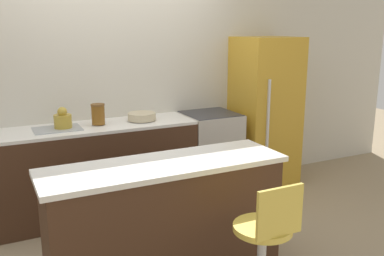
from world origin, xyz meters
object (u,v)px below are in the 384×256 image
at_px(refrigerator, 265,112).
at_px(mixing_bowl, 142,116).
at_px(oven_range, 210,153).
at_px(stool_chair, 265,250).
at_px(kettle, 63,120).

bearing_deg(refrigerator, mixing_bowl, 179.18).
bearing_deg(oven_range, mixing_bowl, 179.66).
distance_m(oven_range, mixing_bowl, 0.96).
bearing_deg(refrigerator, stool_chair, -125.27).
height_order(stool_chair, kettle, kettle).
bearing_deg(kettle, mixing_bowl, 0.00).
bearing_deg(oven_range, refrigerator, -1.35).
relative_size(stool_chair, kettle, 4.70).
xyz_separation_m(oven_range, stool_chair, (-0.72, -2.07, 0.00)).
height_order(kettle, mixing_bowl, kettle).
xyz_separation_m(refrigerator, kettle, (-2.34, 0.02, 0.14)).
bearing_deg(stool_chair, refrigerator, 54.73).
relative_size(refrigerator, kettle, 8.70).
bearing_deg(stool_chair, mixing_bowl, 92.50).
distance_m(oven_range, stool_chair, 2.19).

